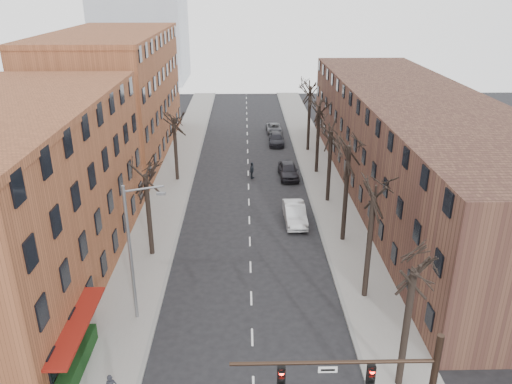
{
  "coord_description": "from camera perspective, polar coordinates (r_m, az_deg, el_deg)",
  "views": [
    {
      "loc": [
        -0.33,
        -16.08,
        19.4
      ],
      "look_at": [
        0.52,
        20.92,
        4.0
      ],
      "focal_mm": 35.0,
      "sensor_mm": 36.0,
      "label": 1
    }
  ],
  "objects": [
    {
      "name": "awning_left",
      "position": [
        30.76,
        -19.11,
        -18.01
      ],
      "size": [
        1.2,
        7.0,
        0.15
      ],
      "primitive_type": "cube",
      "color": "maroon",
      "rests_on": "ground"
    },
    {
      "name": "parked_car_far",
      "position": [
        71.2,
        2.07,
        7.28
      ],
      "size": [
        2.24,
        4.51,
        1.23
      ],
      "primitive_type": "imported",
      "rotation": [
        0.0,
        0.0,
        0.04
      ],
      "color": "#5A5D62",
      "rests_on": "ground"
    },
    {
      "name": "parked_car_mid",
      "position": [
        65.79,
        2.35,
        6.06
      ],
      "size": [
        2.13,
        4.9,
        1.4
      ],
      "primitive_type": "imported",
      "rotation": [
        0.0,
        0.0,
        -0.04
      ],
      "color": "black",
      "rests_on": "ground"
    },
    {
      "name": "tree_left_a",
      "position": [
        39.88,
        -11.74,
        -7.04
      ],
      "size": [
        5.2,
        5.2,
        9.5
      ],
      "primitive_type": null,
      "color": "black",
      "rests_on": "ground"
    },
    {
      "name": "tree_right_e",
      "position": [
        56.14,
        6.89,
        2.21
      ],
      "size": [
        5.2,
        5.2,
        10.8
      ],
      "primitive_type": null,
      "color": "black",
      "rests_on": "ground"
    },
    {
      "name": "building_left_far",
      "position": [
        63.32,
        -15.89,
        10.46
      ],
      "size": [
        12.0,
        28.0,
        14.0
      ],
      "primitive_type": "cube",
      "color": "brown",
      "rests_on": "ground"
    },
    {
      "name": "streetlight",
      "position": [
        30.53,
        -13.92,
        -6.26
      ],
      "size": [
        2.45,
        0.22,
        9.03
      ],
      "color": "slate",
      "rests_on": "ground"
    },
    {
      "name": "building_right",
      "position": [
        50.96,
        17.5,
        5.12
      ],
      "size": [
        12.0,
        50.0,
        10.0
      ],
      "primitive_type": "cube",
      "color": "#523326",
      "rests_on": "ground"
    },
    {
      "name": "silver_sedan",
      "position": [
        43.94,
        4.46,
        -2.47
      ],
      "size": [
        1.89,
        5.12,
        1.67
      ],
      "primitive_type": "imported",
      "rotation": [
        0.0,
        0.0,
        0.02
      ],
      "color": "#B7BBBF",
      "rests_on": "ground"
    },
    {
      "name": "tree_right_f",
      "position": [
        63.63,
        5.92,
        4.72
      ],
      "size": [
        5.2,
        5.2,
        11.6
      ],
      "primitive_type": null,
      "color": "black",
      "rests_on": "ground"
    },
    {
      "name": "sidewalk_left",
      "position": [
        55.15,
        -9.24,
        1.78
      ],
      "size": [
        4.0,
        90.0,
        0.15
      ],
      "primitive_type": "cube",
      "color": "gray",
      "rests_on": "ground"
    },
    {
      "name": "pedestrian_crossing",
      "position": [
        53.77,
        -0.48,
        2.48
      ],
      "size": [
        0.78,
        1.16,
        1.82
      ],
      "primitive_type": "imported",
      "rotation": [
        0.0,
        0.0,
        1.22
      ],
      "color": "black",
      "rests_on": "ground"
    },
    {
      "name": "tree_left_b",
      "position": [
        54.2,
        -8.94,
        1.33
      ],
      "size": [
        5.2,
        5.2,
        9.5
      ],
      "primitive_type": null,
      "color": "black",
      "rests_on": "ground"
    },
    {
      "name": "tree_right_d",
      "position": [
        48.81,
        8.14,
        -1.07
      ],
      "size": [
        5.2,
        5.2,
        10.0
      ],
      "primitive_type": null,
      "color": "black",
      "rests_on": "ground"
    },
    {
      "name": "tree_right_b",
      "position": [
        35.04,
        12.24,
        -11.62
      ],
      "size": [
        5.2,
        5.2,
        10.8
      ],
      "primitive_type": null,
      "color": "black",
      "rests_on": "ground"
    },
    {
      "name": "parked_car_near",
      "position": [
        54.2,
        3.7,
        2.52
      ],
      "size": [
        2.2,
        5.02,
        1.68
      ],
      "primitive_type": "imported",
      "rotation": [
        0.0,
        0.0,
        0.04
      ],
      "color": "black",
      "rests_on": "ground"
    },
    {
      "name": "building_left_near",
      "position": [
        37.3,
        -26.06,
        -0.88
      ],
      "size": [
        12.0,
        26.0,
        12.0
      ],
      "primitive_type": "cube",
      "color": "brown",
      "rests_on": "ground"
    },
    {
      "name": "sidewalk_right",
      "position": [
        55.24,
        7.44,
        1.92
      ],
      "size": [
        4.0,
        90.0,
        0.15
      ],
      "primitive_type": "cube",
      "color": "gray",
      "rests_on": "ground"
    },
    {
      "name": "tree_right_c",
      "position": [
        41.72,
        9.84,
        -5.48
      ],
      "size": [
        5.2,
        5.2,
        11.6
      ],
      "primitive_type": null,
      "color": "black",
      "rests_on": "ground"
    },
    {
      "name": "hedge",
      "position": [
        29.67,
        -20.04,
        -18.26
      ],
      "size": [
        0.8,
        6.0,
        1.0
      ],
      "primitive_type": "cube",
      "color": "#133813",
      "rests_on": "sidewalk_left"
    }
  ]
}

